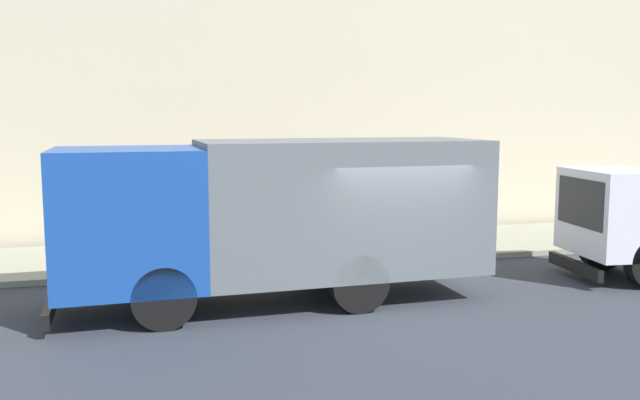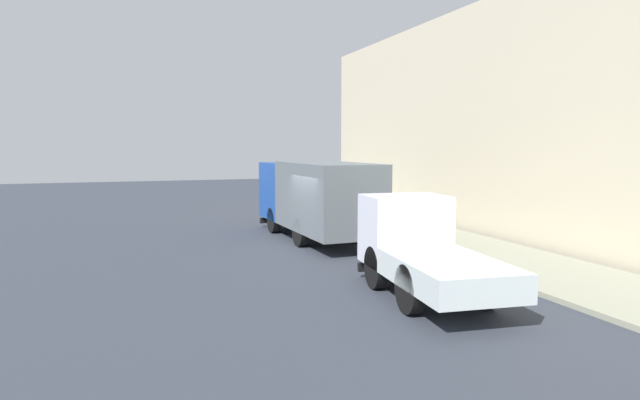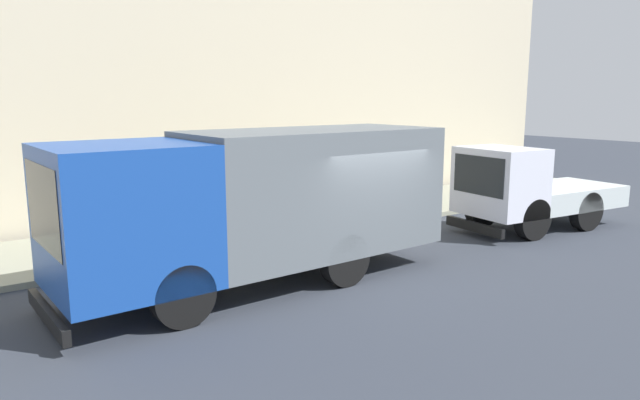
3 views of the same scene
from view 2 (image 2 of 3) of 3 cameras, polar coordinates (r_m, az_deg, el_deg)
ground at (r=18.46m, az=-0.41°, el=-5.25°), size 80.00×80.00×0.00m
sidewalk at (r=20.54m, az=12.47°, el=-4.09°), size 3.68×30.00×0.13m
building_facade at (r=21.61m, az=18.04°, el=8.07°), size 0.50×30.00×9.02m
large_utility_truck at (r=20.34m, az=-0.46°, el=0.48°), size 2.57×7.67×2.91m
small_flatbed_truck at (r=13.10m, az=10.54°, el=-5.08°), size 2.50×5.09×2.26m
pedestrian_walking at (r=22.99m, az=7.04°, el=-0.52°), size 0.52×0.52×1.72m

